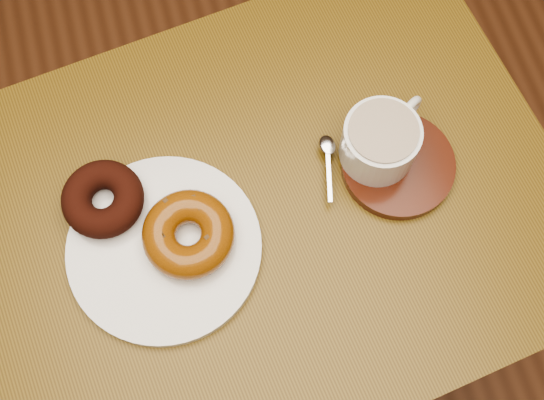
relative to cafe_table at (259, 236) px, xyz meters
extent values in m
cube|color=brown|center=(0.00, 0.00, 0.10)|extent=(0.87, 0.70, 0.03)
cylinder|color=#412F12|center=(0.39, -0.21, -0.27)|extent=(0.04, 0.04, 0.72)
cylinder|color=#412F12|center=(-0.39, 0.21, -0.27)|extent=(0.04, 0.04, 0.72)
cylinder|color=#412F12|center=(0.32, 0.30, -0.27)|extent=(0.04, 0.04, 0.72)
cylinder|color=white|center=(-0.13, -0.02, 0.13)|extent=(0.33, 0.33, 0.01)
torus|color=black|center=(-0.18, 0.05, 0.15)|extent=(0.13, 0.13, 0.04)
torus|color=brown|center=(-0.09, -0.02, 0.15)|extent=(0.12, 0.12, 0.04)
cube|color=#462F17|center=(-0.06, -0.02, 0.17)|extent=(0.01, 0.00, 0.00)
cube|color=#462F17|center=(-0.06, 0.00, 0.17)|extent=(0.01, 0.01, 0.00)
cube|color=#462F17|center=(-0.08, 0.01, 0.17)|extent=(0.01, 0.01, 0.00)
cube|color=#462F17|center=(-0.10, 0.01, 0.17)|extent=(0.01, 0.01, 0.00)
cube|color=#462F17|center=(-0.12, 0.00, 0.17)|extent=(0.01, 0.01, 0.00)
cube|color=#462F17|center=(-0.13, -0.02, 0.17)|extent=(0.01, 0.00, 0.00)
cube|color=#462F17|center=(-0.12, -0.04, 0.17)|extent=(0.01, 0.01, 0.00)
cube|color=#462F17|center=(-0.10, -0.06, 0.17)|extent=(0.01, 0.01, 0.00)
cube|color=#462F17|center=(-0.08, -0.06, 0.17)|extent=(0.01, 0.01, 0.00)
cube|color=#462F17|center=(-0.06, -0.04, 0.17)|extent=(0.01, 0.01, 0.00)
cylinder|color=#3D1408|center=(0.19, 0.01, 0.13)|extent=(0.15, 0.15, 0.02)
cylinder|color=white|center=(0.17, 0.03, 0.17)|extent=(0.10, 0.10, 0.06)
cylinder|color=brown|center=(0.17, 0.03, 0.20)|extent=(0.09, 0.09, 0.00)
torus|color=white|center=(0.22, 0.06, 0.17)|extent=(0.04, 0.03, 0.05)
ellipsoid|color=silver|center=(0.11, 0.05, 0.14)|extent=(0.02, 0.03, 0.01)
cube|color=silver|center=(0.10, 0.01, 0.14)|extent=(0.02, 0.07, 0.00)
camera|label=1|loc=(-0.06, -0.28, 0.95)|focal=45.00mm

